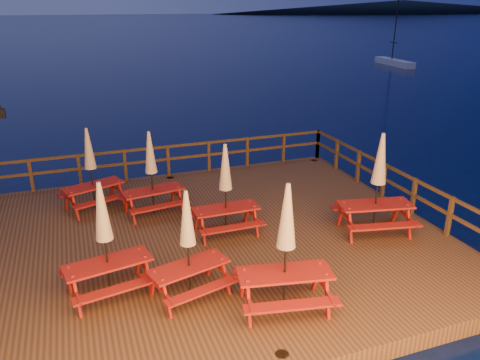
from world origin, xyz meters
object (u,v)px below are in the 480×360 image
Objects in this scene: picnic_table_0 at (226,188)px; picnic_table_1 at (91,168)px; picnic_table_2 at (151,172)px; sailboat at (394,62)px.

picnic_table_0 reaches higher than picnic_table_1.
picnic_table_1 is 1.00× the size of picnic_table_2.
sailboat is 3.66× the size of picnic_table_1.
picnic_table_2 is (-29.59, -28.19, 1.36)m from sailboat.
picnic_table_2 is (1.57, -0.94, -0.00)m from picnic_table_1.
sailboat is 3.66× the size of picnic_table_2.
picnic_table_1 is at bearing 140.54° from picnic_table_2.
sailboat reaches higher than picnic_table_0.
sailboat reaches higher than picnic_table_2.
sailboat is 41.14m from picnic_table_0.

